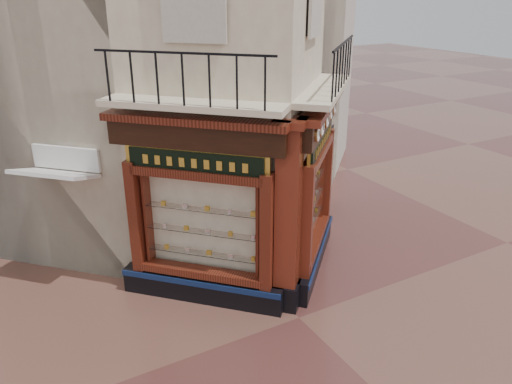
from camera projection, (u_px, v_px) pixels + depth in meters
ground at (299, 318)px, 10.04m from camera, size 80.00×80.00×0.00m
neighbour_left at (57, 14)px, 13.80m from camera, size 11.31×11.31×11.00m
neighbour_right at (219, 10)px, 16.05m from camera, size 11.31×11.31×11.00m
shopfront_left at (199, 215)px, 9.92m from camera, size 2.86×2.86×3.98m
shopfront_right at (315, 189)px, 11.20m from camera, size 2.86×2.86×3.98m
corner_pilaster at (288, 221)px, 9.71m from camera, size 0.85×0.85×3.98m
balcony at (263, 96)px, 9.64m from camera, size 5.94×2.97×1.03m
clock_a at (317, 134)px, 9.37m from camera, size 0.27×0.27×0.33m
clock_b at (322, 127)px, 9.84m from camera, size 0.32×0.32×0.40m
clock_c at (327, 118)px, 10.46m from camera, size 0.32×0.32×0.41m
clock_d at (330, 112)px, 10.97m from camera, size 0.26×0.26×0.32m
clock_e at (334, 106)px, 11.52m from camera, size 0.29×0.29×0.36m
awning at (72, 284)px, 11.20m from camera, size 1.78×1.78×0.34m
signboard_left at (195, 162)px, 9.43m from camera, size 2.11×2.11×0.56m
signboard_right at (321, 141)px, 10.75m from camera, size 2.05×2.05×0.55m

